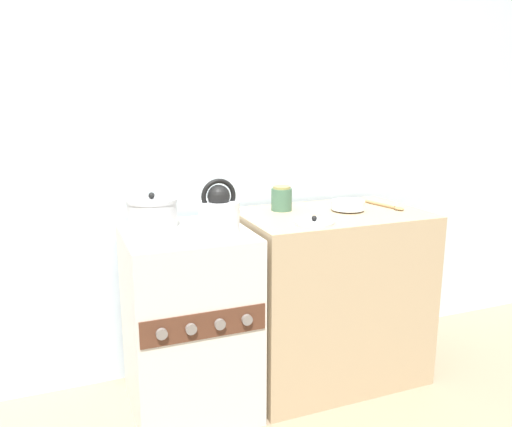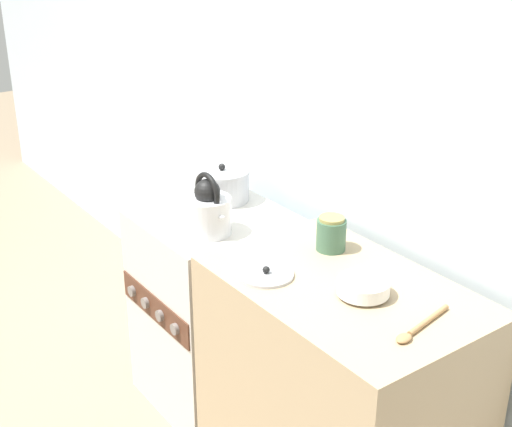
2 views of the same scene
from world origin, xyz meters
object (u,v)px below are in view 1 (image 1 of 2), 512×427
kettle (219,213)px  stove (189,321)px  storage_jar (282,199)px  enamel_bowl (348,205)px  loose_pot_lid (314,222)px  cooking_pot (152,213)px

kettle → stove: bearing=141.1°
kettle → storage_jar: kettle is taller
enamel_bowl → loose_pot_lid: size_ratio=0.91×
cooking_pot → loose_pot_lid: bearing=-22.1°
cooking_pot → storage_jar: (0.64, 0.03, 0.01)m
loose_pot_lid → cooking_pot: bearing=157.9°
enamel_bowl → storage_jar: storage_jar is taller
stove → enamel_bowl: 0.94m
loose_pot_lid → stove: bearing=164.8°
enamel_bowl → loose_pot_lid: (-0.27, -0.16, -0.02)m
kettle → storage_jar: (0.40, 0.25, -0.01)m
cooking_pot → storage_jar: bearing=2.3°
storage_jar → loose_pot_lid: (0.03, -0.29, -0.05)m
stove → cooking_pot: 0.51m
enamel_bowl → loose_pot_lid: 0.32m
stove → cooking_pot: bearing=134.5°
storage_jar → loose_pot_lid: 0.30m
kettle → cooking_pot: kettle is taller
cooking_pot → stove: bearing=-45.5°
kettle → loose_pot_lid: (0.42, -0.05, -0.06)m
kettle → storage_jar: 0.47m
cooking_pot → loose_pot_lid: size_ratio=1.26×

